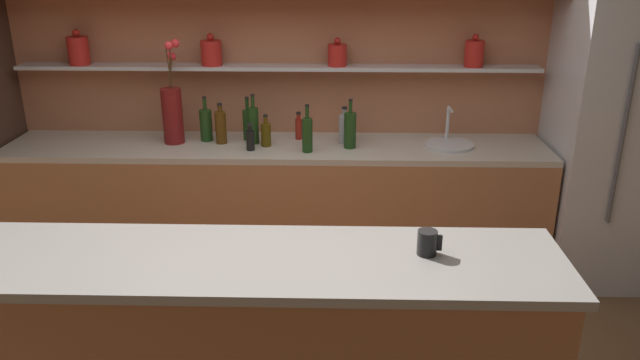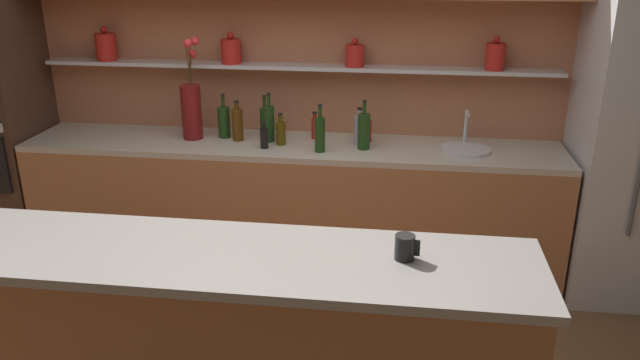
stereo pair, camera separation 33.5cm
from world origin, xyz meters
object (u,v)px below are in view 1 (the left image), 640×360
(bottle_wine_2, at_px, (206,125))
(bottle_sauce_6, at_px, (352,129))
(bottle_wine_5, at_px, (248,124))
(refrigerator, at_px, (620,136))
(bottle_wine_7, at_px, (350,130))
(bottle_spirit_10, at_px, (344,128))
(bottle_sauce_3, at_px, (250,139))
(bottle_oil_1, at_px, (266,134))
(bottle_spirit_8, at_px, (221,127))
(bottle_wine_4, at_px, (307,134))
(coffee_mug, at_px, (427,243))
(flower_vase, at_px, (173,111))
(bottle_wine_0, at_px, (254,125))
(sink_fixture, at_px, (449,143))
(bottle_sauce_9, at_px, (299,127))

(bottle_wine_2, height_order, bottle_sauce_6, bottle_wine_2)
(bottle_wine_2, xyz_separation_m, bottle_wine_5, (0.29, 0.03, -0.00))
(refrigerator, relative_size, bottle_wine_7, 6.09)
(bottle_spirit_10, bearing_deg, bottle_sauce_3, -164.22)
(bottle_oil_1, bearing_deg, bottle_wine_7, -2.04)
(bottle_wine_5, bearing_deg, bottle_spirit_8, -152.14)
(refrigerator, relative_size, bottle_sauce_6, 10.34)
(bottle_oil_1, relative_size, bottle_wine_4, 0.69)
(bottle_sauce_6, height_order, coffee_mug, coffee_mug)
(bottle_wine_7, bearing_deg, bottle_wine_2, 172.22)
(bottle_wine_4, height_order, bottle_sauce_6, bottle_wine_4)
(flower_vase, height_order, bottle_spirit_8, flower_vase)
(refrigerator, bearing_deg, bottle_sauce_3, -178.12)
(bottle_wine_7, height_order, bottle_spirit_10, bottle_wine_7)
(bottle_spirit_8, xyz_separation_m, coffee_mug, (1.16, -1.80, 0.04))
(bottle_sauce_3, bearing_deg, bottle_oil_1, 44.26)
(flower_vase, height_order, bottle_wine_5, flower_vase)
(bottle_wine_5, bearing_deg, bottle_wine_0, -58.99)
(refrigerator, height_order, bottle_wine_4, refrigerator)
(flower_vase, height_order, bottle_wine_0, flower_vase)
(refrigerator, height_order, bottle_wine_7, refrigerator)
(bottle_wine_4, relative_size, bottle_wine_7, 0.96)
(bottle_spirit_8, bearing_deg, sink_fixture, -0.74)
(refrigerator, height_order, bottle_wine_5, refrigerator)
(bottle_wine_0, bearing_deg, refrigerator, -1.75)
(coffee_mug, bearing_deg, bottle_sauce_3, 119.64)
(bottle_wine_2, height_order, bottle_wine_4, bottle_wine_4)
(bottle_spirit_10, xyz_separation_m, coffee_mug, (0.32, -1.82, 0.05))
(bottle_wine_5, distance_m, coffee_mug, 2.13)
(bottle_wine_5, relative_size, bottle_spirit_10, 1.19)
(bottle_wine_5, relative_size, coffee_mug, 2.92)
(sink_fixture, relative_size, bottle_wine_5, 1.09)
(flower_vase, height_order, bottle_wine_4, flower_vase)
(flower_vase, distance_m, bottle_sauce_3, 0.58)
(bottle_wine_2, height_order, coffee_mug, bottle_wine_2)
(bottle_wine_5, relative_size, bottle_sauce_9, 1.56)
(bottle_wine_5, bearing_deg, sink_fixture, -4.61)
(flower_vase, xyz_separation_m, bottle_sauce_3, (0.54, -0.15, -0.15))
(bottle_wine_5, bearing_deg, flower_vase, -170.15)
(flower_vase, distance_m, bottle_wine_7, 1.21)
(bottle_wine_5, height_order, bottle_sauce_6, bottle_wine_5)
(bottle_wine_0, relative_size, bottle_wine_2, 1.10)
(bottle_wine_5, xyz_separation_m, bottle_spirit_10, (0.67, -0.06, -0.01))
(bottle_oil_1, bearing_deg, coffee_mug, -64.14)
(bottle_wine_0, bearing_deg, bottle_sauce_6, 7.65)
(bottle_wine_2, height_order, bottle_wine_5, bottle_wine_2)
(bottle_wine_5, distance_m, bottle_wine_7, 0.72)
(bottle_wine_4, bearing_deg, bottle_wine_7, 18.90)
(flower_vase, relative_size, bottle_sauce_3, 3.86)
(bottle_sauce_9, xyz_separation_m, coffee_mug, (0.63, -1.90, 0.07))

